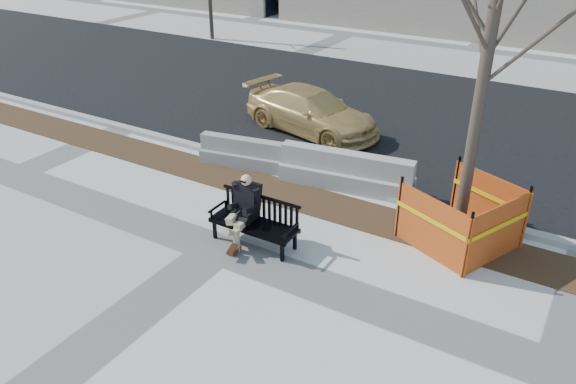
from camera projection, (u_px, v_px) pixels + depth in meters
name	position (u px, v px, depth m)	size (l,w,h in m)	color
ground	(218.00, 249.00, 10.74)	(120.00, 120.00, 0.00)	beige
mulch_strip	(288.00, 194.00, 12.71)	(40.00, 1.20, 0.02)	#47301C
asphalt_street	(392.00, 114.00, 17.40)	(60.00, 10.40, 0.01)	black
curb	(309.00, 176.00, 13.40)	(60.00, 0.25, 0.12)	#9E9B93
bench	(254.00, 243.00, 10.91)	(1.78, 0.64, 0.95)	black
seated_man	(246.00, 239.00, 11.06)	(0.59, 0.98, 1.37)	black
tree_fence	(456.00, 242.00, 10.97)	(2.62, 2.62, 6.55)	#DB581E
sedan	(311.00, 131.00, 16.13)	(1.69, 4.16, 1.21)	tan
jersey_barrier_left	(251.00, 167.00, 14.00)	(2.59, 0.52, 0.74)	gray
jersey_barrier_right	(345.00, 187.00, 13.02)	(3.11, 0.62, 0.89)	#A2A098
far_tree_left	(212.00, 39.00, 26.70)	(2.05, 2.05, 5.53)	#42362B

